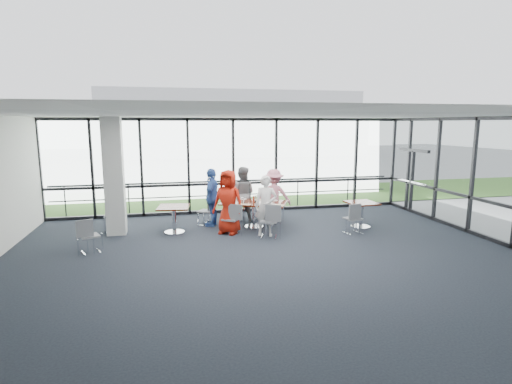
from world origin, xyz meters
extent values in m
cube|color=black|center=(0.00, 0.00, -0.01)|extent=(12.00, 10.00, 0.02)
cube|color=white|center=(0.00, 0.00, 3.20)|extent=(12.00, 10.00, 0.04)
cube|color=silver|center=(0.00, -5.00, 1.60)|extent=(12.00, 0.10, 3.20)
cube|color=white|center=(0.00, 5.00, 1.60)|extent=(12.00, 0.10, 3.20)
cube|color=white|center=(6.00, 0.00, 1.60)|extent=(0.10, 10.00, 3.20)
cube|color=black|center=(6.00, 3.75, 1.05)|extent=(0.12, 1.60, 2.10)
cube|color=silver|center=(-3.60, 3.00, 1.60)|extent=(0.50, 0.50, 3.20)
cube|color=gray|center=(0.00, 10.00, -0.02)|extent=(80.00, 70.00, 0.02)
cube|color=#3C6223|center=(0.00, 8.00, 0.01)|extent=(80.00, 5.00, 0.01)
cube|color=silver|center=(4.00, 32.00, 3.00)|extent=(24.00, 10.00, 6.00)
cylinder|color=#2D2D33|center=(0.00, 5.60, 0.50)|extent=(12.00, 0.06, 0.06)
cube|color=#39160A|center=(0.25, 2.87, 0.73)|extent=(2.14, 1.72, 0.04)
cylinder|color=silver|center=(0.25, 2.87, 0.35)|extent=(0.12, 0.12, 0.71)
cylinder|color=silver|center=(0.25, 2.87, 0.01)|extent=(0.56, 0.56, 0.03)
cube|color=#39160A|center=(-2.05, 2.75, 0.73)|extent=(0.97, 0.97, 0.04)
cylinder|color=silver|center=(-2.05, 2.75, 0.35)|extent=(0.12, 0.12, 0.71)
cube|color=#39160A|center=(3.33, 2.17, 0.73)|extent=(0.86, 0.86, 0.04)
cylinder|color=silver|center=(3.33, 2.17, 0.35)|extent=(0.12, 0.12, 0.71)
imported|color=#AD1A0B|center=(-0.58, 2.36, 0.89)|extent=(1.04, 0.95, 1.78)
imported|color=white|center=(0.38, 1.91, 0.83)|extent=(0.72, 0.62, 1.65)
imported|color=slate|center=(0.07, 3.74, 0.85)|extent=(0.96, 0.79, 1.70)
imported|color=pink|center=(1.00, 3.41, 0.82)|extent=(1.15, 0.77, 1.64)
imported|color=#3258A5|center=(-0.92, 3.31, 0.86)|extent=(0.89, 1.14, 1.72)
cylinder|color=white|center=(-0.37, 2.79, 0.76)|extent=(0.25, 0.25, 0.01)
cylinder|color=white|center=(0.68, 2.37, 0.76)|extent=(0.24, 0.24, 0.01)
cylinder|color=white|center=(0.01, 3.40, 0.76)|extent=(0.27, 0.27, 0.01)
cylinder|color=white|center=(0.87, 2.96, 0.76)|extent=(0.27, 0.27, 0.01)
cylinder|color=white|center=(-0.47, 3.24, 0.76)|extent=(0.25, 0.25, 0.01)
cylinder|color=white|center=(-0.10, 2.77, 0.82)|extent=(0.07, 0.07, 0.14)
cylinder|color=white|center=(0.47, 2.62, 0.82)|extent=(0.07, 0.07, 0.14)
cylinder|color=white|center=(0.38, 3.08, 0.83)|extent=(0.08, 0.08, 0.15)
cylinder|color=white|center=(-0.43, 3.02, 0.81)|extent=(0.06, 0.06, 0.13)
cube|color=silver|center=(-0.05, 2.57, 0.75)|extent=(0.35, 0.31, 0.00)
cube|color=silver|center=(0.85, 2.28, 0.75)|extent=(0.39, 0.39, 0.00)
cube|color=silver|center=(0.57, 3.17, 0.75)|extent=(0.34, 0.25, 0.00)
cube|color=black|center=(0.33, 2.85, 0.77)|extent=(0.10, 0.07, 0.04)
cylinder|color=maroon|center=(0.25, 2.88, 0.84)|extent=(0.06, 0.06, 0.18)
cylinder|color=#297D3F|center=(0.39, 2.89, 0.85)|extent=(0.05, 0.05, 0.20)
camera|label=1|loc=(-2.16, -8.31, 3.02)|focal=28.00mm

